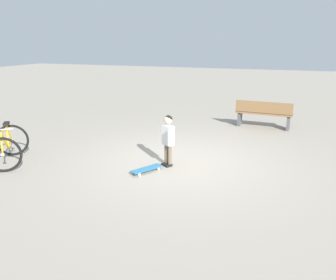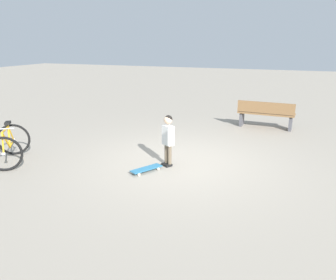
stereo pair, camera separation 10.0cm
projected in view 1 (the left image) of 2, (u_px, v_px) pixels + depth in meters
ground_plane at (182, 161)px, 7.05m from camera, size 50.00×50.00×0.00m
child_person at (168, 135)px, 6.64m from camera, size 0.36×0.28×1.06m
skateboard at (147, 169)px, 6.48m from camera, size 0.67×0.50×0.07m
bicycle_near at (8, 146)px, 6.85m from camera, size 1.28×1.20×0.85m
street_bench at (264, 114)px, 9.66m from camera, size 0.54×1.62×0.80m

